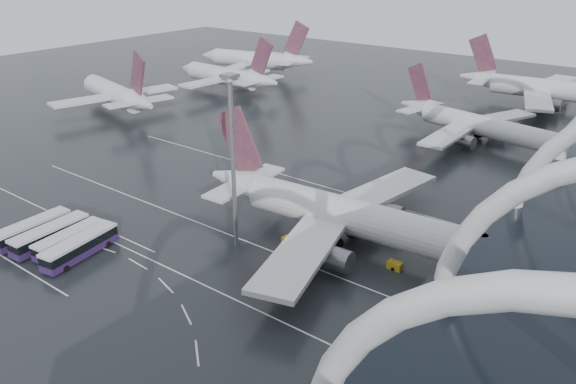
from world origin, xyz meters
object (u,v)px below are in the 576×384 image
Objects in this scene: gse_cart_belly_b at (401,235)px; gse_cart_belly_c at (289,242)px; bus_row_near_b at (50,235)px; bus_row_near_d at (80,247)px; bus_row_near_a at (33,229)px; airliner_gate_c at (550,90)px; gse_cart_belly_a at (395,265)px; bus_row_near_c at (69,240)px; floodlight_mast at (232,143)px; airliner_main at (351,218)px; jet_remote_mid at (228,77)px; airliner_gate_b at (478,125)px; jet_remote_west at (117,95)px; jet_remote_far at (257,60)px; gse_cart_belly_d at (448,277)px.

gse_cart_belly_c reaches higher than gse_cart_belly_b.
bus_row_near_d is at bearing -89.00° from bus_row_near_b.
gse_cart_belly_c is at bearing -58.52° from bus_row_near_a.
airliner_gate_c is 117.82m from gse_cart_belly_a.
bus_row_near_c is 0.45× the size of floodlight_mast.
airliner_main is 4.51× the size of bus_row_near_a.
floodlight_mast is (-16.66, -127.09, 12.97)m from airliner_gate_c.
airliner_main is at bearing 147.12° from jet_remote_mid.
airliner_gate_b is at bearing 86.12° from gse_cart_belly_c.
gse_cart_belly_c is (83.22, -74.17, -4.61)m from jet_remote_mid.
gse_cart_belly_b is 0.94× the size of gse_cart_belly_c.
airliner_gate_c is 149.53m from bus_row_near_c.
airliner_gate_c is 25.57× the size of gse_cart_belly_b.
jet_remote_west is (-101.48, -86.99, 0.22)m from airliner_gate_c.
bus_row_near_c is (3.80, 1.08, -0.15)m from bus_row_near_b.
bus_row_near_d is at bearing -135.76° from gse_cart_belly_b.
gse_cart_belly_a is at bearing 126.75° from jet_remote_far.
floodlight_mast reaches higher than bus_row_near_d.
bus_row_near_b is at bearing -150.42° from gse_cart_belly_a.
floodlight_mast is at bearing -158.58° from gse_cart_belly_a.
bus_row_near_c is 5.62× the size of gse_cart_belly_b.
bus_row_near_c is 0.91× the size of bus_row_near_d.
bus_row_near_b is (4.37, 0.67, 0.04)m from bus_row_near_a.
gse_cart_belly_d is at bearing -4.53° from airliner_main.
gse_cart_belly_c is at bearing 173.17° from jet_remote_west.
bus_row_near_b is at bearing -146.51° from airliner_main.
bus_row_near_b is (59.68, -58.68, -3.58)m from jet_remote_west.
bus_row_near_c is at bearing -138.79° from gse_cart_belly_b.
jet_remote_west is at bearing 154.70° from floodlight_mast.
bus_row_near_b is 3.95m from bus_row_near_c.
airliner_gate_b is at bearing -101.09° from airliner_gate_c.
airliner_main is 50.50m from bus_row_near_b.
bus_row_near_a reaches higher than gse_cart_belly_c.
airliner_gate_c is 4.21× the size of bus_row_near_b.
bus_row_near_b is (-36.92, -97.14, -2.55)m from airliner_gate_b.
airliner_gate_c is at bearing 82.53° from floodlight_mast.
bus_row_near_b is at bearing -98.93° from airliner_gate_b.
bus_row_near_a is 63.25m from gse_cart_belly_b.
gse_cart_belly_a is 8.15m from gse_cart_belly_d.
jet_remote_far reaches higher than bus_row_near_b.
floodlight_mast is at bearing -136.95° from gse_cart_belly_b.
bus_row_near_d is 6.63× the size of gse_cart_belly_d.
gse_cart_belly_b is at bearing -55.43° from bus_row_near_a.
gse_cart_belly_c is (94.73, -103.22, -4.85)m from jet_remote_far.
airliner_gate_c reaches higher than bus_row_near_b.
jet_remote_west is at bearing 41.49° from bus_row_near_c.
airliner_main is at bearing 177.96° from jet_remote_west.
bus_row_near_c is 6.05× the size of gse_cart_belly_d.
gse_cart_belly_c is (6.85, 5.69, -17.53)m from floodlight_mast.
jet_remote_west is 81.21m from bus_row_near_a.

